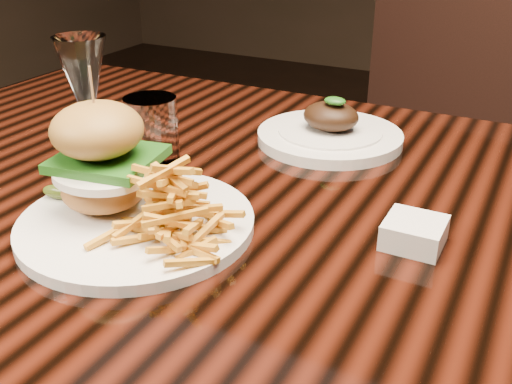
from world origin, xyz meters
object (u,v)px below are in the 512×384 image
at_px(burger_plate, 132,189).
at_px(wine_glass, 83,74).
at_px(dining_table, 306,246).
at_px(far_dish, 330,133).
at_px(chair_far, 413,135).

relative_size(burger_plate, wine_glass, 1.46).
xyz_separation_m(dining_table, wine_glass, (-0.33, -0.06, 0.22)).
relative_size(dining_table, burger_plate, 5.46).
height_order(burger_plate, far_dish, burger_plate).
relative_size(dining_table, far_dish, 6.57).
xyz_separation_m(wine_glass, far_dish, (0.27, 0.27, -0.13)).
distance_m(dining_table, far_dish, 0.24).
xyz_separation_m(dining_table, chair_far, (-0.05, 0.89, -0.13)).
relative_size(far_dish, chair_far, 0.26).
relative_size(dining_table, wine_glass, 7.98).
height_order(burger_plate, wine_glass, wine_glass).
xyz_separation_m(burger_plate, wine_glass, (-0.17, 0.12, 0.09)).
distance_m(wine_glass, far_dish, 0.41).
bearing_deg(dining_table, burger_plate, -132.25).
distance_m(wine_glass, chair_far, 1.05).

